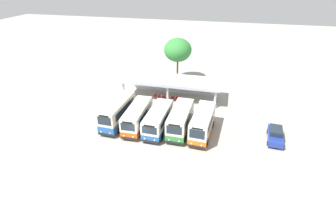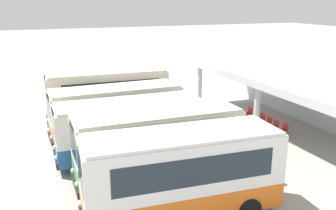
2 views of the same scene
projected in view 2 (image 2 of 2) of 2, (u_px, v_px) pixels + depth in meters
ground_plane at (53, 158)px, 19.10m from camera, size 180.00×180.00×0.00m
city_bus_nearest_orange at (107, 95)px, 24.01m from camera, size 2.61×7.72×3.47m
city_bus_second_in_row at (116, 110)px, 21.36m from camera, size 2.48×7.54×3.06m
city_bus_middle_cream at (130, 127)px, 18.72m from camera, size 2.59×7.47×2.99m
city_bus_fourth_amber at (158, 143)px, 16.20m from camera, size 2.57×7.35×3.27m
city_bus_fifth_blue at (182, 171)px, 13.50m from camera, size 2.74×7.41×3.29m
terminal_canopy at (295, 87)px, 22.95m from camera, size 16.44×5.20×3.40m
waiting_chair_end_by_column at (249, 112)px, 25.08m from camera, size 0.45×0.45×0.86m
waiting_chair_second_from_end at (254, 115)px, 24.39m from camera, size 0.45×0.45×0.86m
waiting_chair_middle_seat at (261, 118)px, 23.76m from camera, size 0.45×0.45×0.86m
waiting_chair_fourth_seat at (268, 122)px, 23.09m from camera, size 0.45×0.45×0.86m
waiting_chair_fifth_seat at (275, 125)px, 22.43m from camera, size 0.45×0.45×0.86m
waiting_chair_far_end_seat at (284, 129)px, 21.81m from camera, size 0.45×0.45×0.86m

